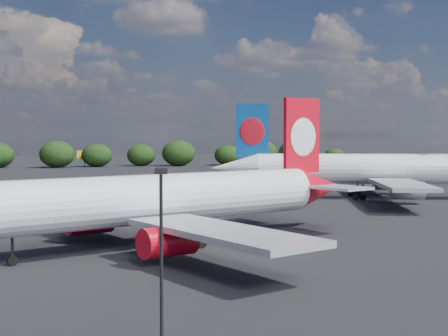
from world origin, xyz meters
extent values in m
plane|color=black|center=(0.00, 60.00, 0.00)|extent=(500.00, 500.00, 0.00)
cylinder|color=white|center=(11.73, 19.93, 4.72)|extent=(35.05, 17.76, 4.72)
cone|color=red|center=(31.88, 28.03, 4.72)|extent=(8.77, 7.20, 4.72)
cube|color=red|center=(29.25, 26.97, 10.76)|extent=(4.99, 2.37, 8.50)
ellipsoid|color=white|center=(29.36, 26.71, 10.59)|extent=(3.75, 1.65, 4.34)
ellipsoid|color=white|center=(29.15, 27.24, 10.59)|extent=(3.75, 1.65, 4.34)
cube|color=#ADAFB6|center=(32.07, 22.51, 5.10)|extent=(6.05, 6.84, 0.28)
cube|color=#ADAFB6|center=(28.19, 32.14, 5.10)|extent=(6.05, 6.84, 0.28)
cube|color=#ADAFB6|center=(14.56, 7.84, 3.21)|extent=(12.74, 19.81, 0.52)
cube|color=#ADAFB6|center=(5.41, 30.62, 3.21)|extent=(12.74, 19.81, 0.52)
cylinder|color=red|center=(11.05, 11.52, 1.98)|extent=(5.33, 4.13, 2.55)
cube|color=#ADAFB6|center=(11.05, 11.52, 2.64)|extent=(2.03, 1.04, 1.13)
cylinder|color=red|center=(5.41, 25.53, 1.98)|extent=(5.33, 4.13, 2.55)
cube|color=#ADAFB6|center=(5.41, 25.53, 2.64)|extent=(2.03, 1.04, 1.13)
cylinder|color=black|center=(14.54, 18.01, 1.42)|extent=(0.34, 0.34, 2.36)
cylinder|color=black|center=(14.54, 18.01, 0.52)|extent=(1.12, 0.78, 1.04)
cylinder|color=black|center=(15.51, 18.39, 0.52)|extent=(1.12, 0.78, 1.04)
cylinder|color=black|center=(12.43, 23.26, 1.42)|extent=(0.34, 0.34, 2.36)
cylinder|color=black|center=(12.43, 23.26, 0.52)|extent=(1.12, 0.78, 1.04)
cylinder|color=black|center=(13.39, 23.65, 0.52)|extent=(1.12, 0.78, 1.04)
cylinder|color=black|center=(-1.41, 14.65, 1.37)|extent=(0.29, 0.29, 2.36)
cylinder|color=black|center=(-1.41, 14.65, 0.42)|extent=(0.91, 0.62, 0.85)
cylinder|color=white|center=(54.19, 56.12, 5.11)|extent=(38.38, 17.61, 5.11)
cone|color=white|center=(31.98, 63.86, 5.11)|extent=(9.41, 7.52, 5.11)
cube|color=#0D4692|center=(34.88, 62.85, 11.66)|extent=(5.48, 2.33, 9.20)
ellipsoid|color=red|center=(34.78, 62.56, 11.47)|extent=(4.12, 1.61, 4.70)
ellipsoid|color=red|center=(34.98, 63.14, 11.47)|extent=(4.12, 1.61, 4.70)
cube|color=#ADAFB6|center=(32.06, 57.87, 5.52)|extent=(6.36, 7.31, 0.31)
cube|color=#ADAFB6|center=(35.76, 68.49, 5.52)|extent=(6.36, 7.31, 0.31)
cube|color=#ADAFB6|center=(51.75, 42.89, 3.48)|extent=(13.00, 21.50, 0.56)
cube|color=#ADAFB6|center=(60.50, 68.00, 3.48)|extent=(13.00, 21.50, 0.56)
cylinder|color=#ADAFB6|center=(55.36, 47.05, 2.15)|extent=(5.74, 4.29, 2.76)
cube|color=#ADAFB6|center=(55.36, 47.05, 2.86)|extent=(2.23, 1.03, 1.23)
cylinder|color=#ADAFB6|center=(60.75, 62.50, 2.15)|extent=(5.74, 4.29, 2.76)
cube|color=#ADAFB6|center=(60.75, 62.50, 2.86)|extent=(2.23, 1.03, 1.23)
cylinder|color=black|center=(51.25, 53.89, 1.53)|extent=(0.36, 0.36, 2.56)
cylinder|color=black|center=(51.25, 53.89, 0.56)|extent=(1.21, 0.80, 1.12)
cylinder|color=black|center=(50.19, 54.26, 0.56)|extent=(1.21, 0.80, 1.12)
cylinder|color=black|center=(53.27, 59.69, 1.53)|extent=(0.36, 0.36, 2.56)
cylinder|color=black|center=(53.27, 59.69, 0.56)|extent=(1.21, 0.80, 1.12)
cylinder|color=black|center=(52.21, 60.06, 0.56)|extent=(1.21, 0.80, 1.12)
cylinder|color=black|center=(6.68, -11.40, 4.51)|extent=(0.16, 0.16, 9.02)
cube|color=black|center=(6.68, -11.40, 9.17)|extent=(0.55, 0.30, 0.28)
cube|color=yellow|center=(12.00, 182.00, 4.00)|extent=(5.00, 0.30, 3.00)
cylinder|color=gray|center=(12.00, 182.00, 1.25)|extent=(0.30, 0.30, 2.50)
ellipsoid|color=black|center=(2.90, 176.15, 4.47)|extent=(11.63, 9.84, 8.95)
ellipsoid|color=black|center=(16.10, 178.30, 4.03)|extent=(10.49, 8.88, 8.07)
ellipsoid|color=black|center=(31.60, 180.46, 3.84)|extent=(9.97, 8.44, 7.67)
ellipsoid|color=black|center=(44.25, 176.76, 4.54)|extent=(11.80, 9.98, 9.07)
ellipsoid|color=black|center=(62.18, 176.52, 3.69)|extent=(9.60, 8.13, 7.39)
ellipsoid|color=black|center=(77.56, 183.46, 4.45)|extent=(11.58, 9.80, 8.91)
ellipsoid|color=black|center=(89.66, 181.83, 4.41)|extent=(11.48, 9.71, 8.83)
ellipsoid|color=black|center=(103.85, 176.34, 3.03)|extent=(7.87, 6.66, 6.06)
camera|label=1|loc=(2.06, -39.15, 10.78)|focal=50.00mm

